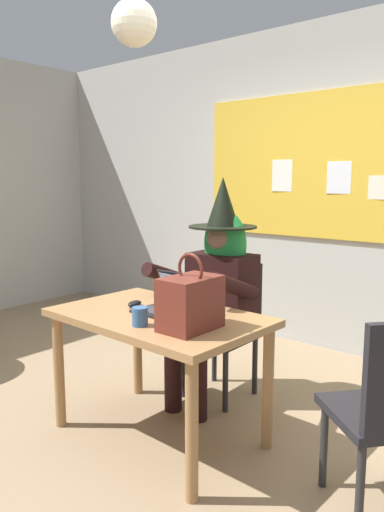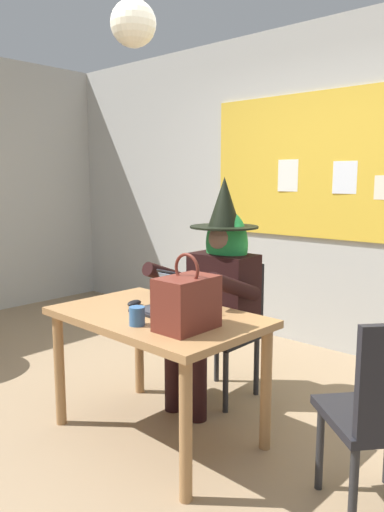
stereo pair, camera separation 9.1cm
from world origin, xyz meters
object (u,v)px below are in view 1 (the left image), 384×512
object	(u,v)px
desk_main	(159,331)
chair_at_desk	(227,321)
computer_mouse	(135,304)
laptop	(171,303)
coffee_mug	(140,317)
person_costumed	(217,281)
handbag	(190,302)

from	to	relation	value
desk_main	chair_at_desk	size ratio (longest dim) A/B	1.32
chair_at_desk	computer_mouse	xyz separation A→B (m)	(-0.15, -0.70, 0.23)
laptop	coffee_mug	xyz separation A→B (m)	(0.06, -0.29, -0.00)
person_costumed	laptop	world-z (taller)	person_costumed
desk_main	chair_at_desk	world-z (taller)	chair_at_desk
person_costumed	handbag	world-z (taller)	person_costumed
laptop	chair_at_desk	bearing A→B (deg)	100.08
laptop	coffee_mug	distance (m)	0.30
desk_main	chair_at_desk	distance (m)	0.74
handbag	computer_mouse	bearing A→B (deg)	166.89
desk_main	coffee_mug	world-z (taller)	coffee_mug
desk_main	computer_mouse	size ratio (longest dim) A/B	11.31
laptop	coffee_mug	bearing A→B (deg)	-75.92
laptop	handbag	bearing A→B (deg)	-28.32
chair_at_desk	coffee_mug	xyz separation A→B (m)	(0.15, -0.94, 0.26)
desk_main	handbag	world-z (taller)	handbag
chair_at_desk	handbag	xyz separation A→B (m)	(0.38, -0.82, 0.35)
chair_at_desk	computer_mouse	size ratio (longest dim) A/B	8.57
handbag	coffee_mug	distance (m)	0.27
desk_main	handbag	size ratio (longest dim) A/B	3.11
laptop	desk_main	bearing A→B (deg)	-105.92
handbag	chair_at_desk	bearing A→B (deg)	114.70
computer_mouse	person_costumed	bearing A→B (deg)	64.43
desk_main	coffee_mug	size ratio (longest dim) A/B	12.38
handbag	coffee_mug	xyz separation A→B (m)	(-0.23, -0.12, -0.09)
person_costumed	laptop	bearing A→B (deg)	7.87
chair_at_desk	handbag	bearing A→B (deg)	23.83
desk_main	coffee_mug	bearing A→B (deg)	-68.76
chair_at_desk	laptop	world-z (taller)	laptop
person_costumed	coffee_mug	size ratio (longest dim) A/B	15.31
person_costumed	coffee_mug	xyz separation A→B (m)	(0.15, -0.82, -0.03)
chair_at_desk	computer_mouse	bearing A→B (deg)	-12.76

